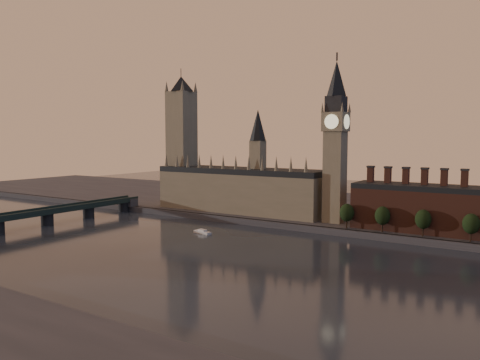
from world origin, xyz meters
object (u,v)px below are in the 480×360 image
object	(u,v)px
victoria_tower	(182,137)
river_boat	(202,232)
westminster_bridge	(19,218)
big_ben	(335,140)

from	to	relation	value
victoria_tower	river_boat	size ratio (longest dim) A/B	8.15
victoria_tower	westminster_bridge	xyz separation A→B (m)	(-35.00, -117.70, -51.65)
big_ben	river_boat	size ratio (longest dim) A/B	8.07
victoria_tower	big_ben	size ratio (longest dim) A/B	1.01
big_ben	victoria_tower	bearing A→B (deg)	177.80
big_ben	westminster_bridge	distance (m)	205.83
victoria_tower	big_ben	world-z (taller)	victoria_tower
victoria_tower	river_boat	xyz separation A→B (m)	(68.91, -64.08, -58.11)
victoria_tower	westminster_bridge	distance (m)	133.21
westminster_bridge	river_boat	bearing A→B (deg)	27.29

